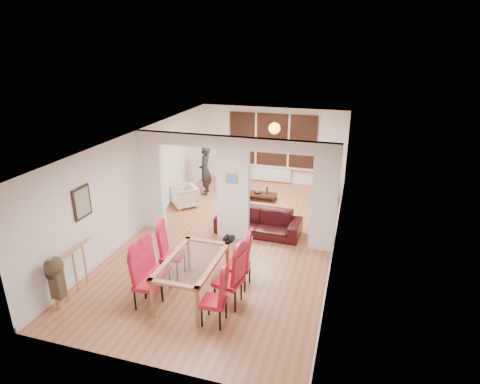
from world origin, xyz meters
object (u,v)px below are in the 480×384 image
at_px(dining_chair_rb, 228,277).
at_px(sofa, 258,222).
at_px(armchair, 185,196).
at_px(coffee_table, 262,197).
at_px(person, 205,170).
at_px(bowl, 258,192).
at_px(dining_table, 193,278).
at_px(bottle, 267,190).
at_px(dining_chair_lb, 156,268).
at_px(dining_chair_rc, 239,262).
at_px(dining_chair_ra, 214,298).
at_px(television, 325,194).
at_px(dining_chair_la, 147,280).
at_px(dining_chair_lc, 172,252).

distance_m(dining_chair_rb, sofa, 3.09).
distance_m(armchair, coffee_table, 2.41).
height_order(person, bowl, person).
xyz_separation_m(dining_table, bottle, (0.25, 5.28, -0.06)).
relative_size(armchair, bottle, 2.55).
bearing_deg(dining_chair_lb, coffee_table, 84.19).
height_order(dining_chair_lb, dining_chair_rc, dining_chair_rc).
bearing_deg(dining_chair_rb, armchair, 134.00).
height_order(dining_chair_ra, television, dining_chair_ra).
bearing_deg(dining_chair_rc, bowl, 91.38).
distance_m(dining_chair_rc, person, 5.36).
bearing_deg(dining_table, dining_chair_lb, -174.75).
distance_m(dining_chair_rc, sofa, 2.45).
height_order(dining_chair_la, dining_chair_lb, dining_chair_la).
height_order(bottle, bowl, bottle).
xyz_separation_m(dining_chair_lc, dining_chair_ra, (1.35, -1.17, -0.05)).
distance_m(sofa, bottle, 2.28).
height_order(dining_chair_ra, coffee_table, dining_chair_ra).
xyz_separation_m(coffee_table, bottle, (0.15, -0.01, 0.24)).
xyz_separation_m(armchair, coffee_table, (2.11, 1.16, -0.22)).
distance_m(dining_table, dining_chair_lb, 0.74).
relative_size(sofa, person, 1.35).
distance_m(sofa, armchair, 2.79).
bearing_deg(dining_chair_rc, armchair, 119.62).
height_order(armchair, bottle, armchair).
bearing_deg(bowl, dining_chair_la, -96.11).
height_order(dining_table, dining_chair_la, dining_chair_la).
bearing_deg(dining_chair_rc, dining_table, -150.08).
bearing_deg(dining_chair_rc, dining_chair_la, -150.16).
bearing_deg(dining_chair_ra, coffee_table, 90.46).
bearing_deg(dining_chair_lc, television, 52.09).
relative_size(dining_chair_rc, armchair, 1.57).
bearing_deg(dining_table, sofa, 79.71).
distance_m(dining_table, dining_chair_rc, 0.96).
xyz_separation_m(dining_chair_lc, bottle, (0.94, 4.73, -0.22)).
bearing_deg(bottle, coffee_table, 175.28).
bearing_deg(coffee_table, dining_chair_rc, -82.12).
xyz_separation_m(dining_chair_lb, dining_chair_rc, (1.48, 0.66, 0.01)).
relative_size(dining_chair_rb, television, 1.32).
relative_size(dining_chair_rc, coffee_table, 1.23).
bearing_deg(sofa, person, 137.15).
xyz_separation_m(television, bowl, (-2.04, -0.37, -0.02)).
bearing_deg(bowl, television, 10.17).
distance_m(dining_chair_ra, bowl, 5.96).
distance_m(sofa, bowl, 2.35).
xyz_separation_m(television, coffee_table, (-1.89, -0.37, -0.15)).
distance_m(dining_chair_lc, person, 4.88).
xyz_separation_m(dining_chair_lc, person, (-1.10, 4.75, 0.23)).
xyz_separation_m(sofa, person, (-2.34, 2.28, 0.48)).
relative_size(sofa, television, 2.44).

